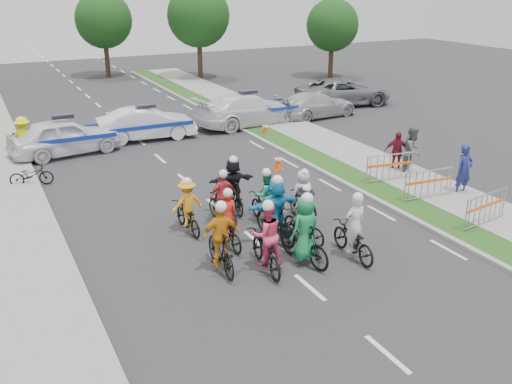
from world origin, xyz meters
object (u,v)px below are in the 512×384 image
barrier_1 (428,186)px  rider_8 (265,203)px  rider_6 (227,227)px  parked_bike (31,175)px  civilian_sedan (316,105)px  rider_2 (266,244)px  spectator_2 (397,152)px  rider_9 (223,202)px  spectator_0 (464,170)px  tree_4 (103,20)px  rider_10 (187,210)px  barrier_2 (390,169)px  rider_1 (304,236)px  tree_2 (332,25)px  spectator_1 (413,151)px  police_car_2 (248,109)px  police_car_0 (65,136)px  rider_4 (304,219)px  cone_1 (265,129)px  tree_1 (198,16)px  barrier_0 (485,210)px  rider_3 (221,244)px  rider_11 (233,188)px  rider_0 (353,236)px  civilian_suv (344,92)px  rider_5 (276,214)px  rider_7 (302,200)px  cone_0 (278,162)px

barrier_1 → rider_8: bearing=172.0°
rider_6 → parked_bike: size_ratio=1.16×
rider_8 → civilian_sedan: bearing=-128.6°
rider_2 → spectator_2: 9.67m
rider_9 → spectator_0: spectator_0 is taller
rider_8 → tree_4: size_ratio=0.29×
rider_10 → barrier_2: size_ratio=0.88×
rider_1 → spectator_2: rider_1 is taller
tree_2 → parked_bike: bearing=-147.0°
barrier_1 → spectator_1: bearing=60.1°
police_car_2 → tree_4: bearing=3.4°
police_car_2 → police_car_0: bearing=91.1°
rider_1 → rider_2: size_ratio=1.01×
rider_2 → spectator_1: rider_2 is taller
rider_4 → police_car_2: (4.64, 13.12, 0.13)m
rider_2 → police_car_2: 15.59m
cone_1 → tree_4: (-2.74, 20.70, 3.85)m
rider_10 → tree_1: (10.52, 25.49, 3.85)m
police_car_0 → rider_4: bearing=-167.6°
barrier_0 → cone_1: size_ratio=2.86×
rider_9 → rider_1: bearing=97.3°
rider_2 → rider_10: bearing=-65.9°
rider_3 → tree_4: size_ratio=0.32×
police_car_2 → barrier_0: bearing=177.5°
rider_11 → parked_bike: bearing=-41.2°
rider_0 → tree_2: 30.01m
spectator_1 → barrier_1: 2.87m
civilian_suv → barrier_0: bearing=168.7°
rider_4 → civilian_suv: size_ratio=0.32×
rider_10 → spectator_0: size_ratio=0.96×
police_car_2 → barrier_1: 12.37m
civilian_suv → rider_5: bearing=149.0°
cone_1 → barrier_0: bearing=-85.7°
rider_2 → tree_1: tree_1 is taller
spectator_1 → barrier_0: spectator_1 is taller
civilian_sedan → tree_1: (-1.02, 14.54, 3.86)m
rider_5 → barrier_2: bearing=-164.3°
rider_6 → civilian_sedan: (10.89, 12.40, 0.08)m
rider_8 → barrier_1: rider_8 is taller
rider_3 → tree_1: (10.60, 28.18, 3.77)m
rider_5 → rider_7: rider_5 is taller
rider_9 → police_car_0: bearing=-79.5°
rider_1 → rider_4: rider_1 is taller
barrier_2 → spectator_1: bearing=16.5°
cone_0 → spectator_0: bearing=-50.2°
rider_4 → tree_1: size_ratio=0.27×
police_car_2 → barrier_2: bearing=178.9°
rider_0 → barrier_2: rider_0 is taller
rider_8 → cone_1: 10.54m
rider_0 → tree_2: size_ratio=0.34×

